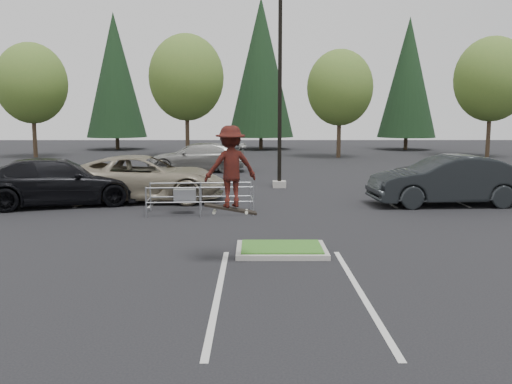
{
  "coord_description": "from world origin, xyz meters",
  "views": [
    {
      "loc": [
        -0.67,
        -12.93,
        3.34
      ],
      "look_at": [
        -0.62,
        1.5,
        1.28
      ],
      "focal_mm": 38.0,
      "sensor_mm": 36.0,
      "label": 1
    }
  ],
  "objects_px": {
    "conif_c": "(408,78)",
    "light_pole": "(280,88)",
    "decid_b": "(186,80)",
    "conif_b": "(261,68)",
    "decid_d": "(491,82)",
    "skateboarder": "(230,167)",
    "cart_corral": "(189,195)",
    "car_far_silver": "(197,157)",
    "decid_a": "(32,86)",
    "car_r_charc": "(447,180)",
    "car_l_tan": "(144,178)",
    "car_r_black": "(450,171)",
    "car_l_black": "(57,182)",
    "decid_c": "(340,90)",
    "conif_a": "(115,75)"
  },
  "relations": [
    {
      "from": "car_r_charc",
      "to": "car_far_silver",
      "type": "xyz_separation_m",
      "value": [
        -10.56,
        12.05,
        -0.08
      ]
    },
    {
      "from": "skateboarder",
      "to": "car_r_black",
      "type": "distance_m",
      "value": 15.02
    },
    {
      "from": "decid_d",
      "to": "skateboarder",
      "type": "distance_m",
      "value": 36.93
    },
    {
      "from": "skateboarder",
      "to": "car_r_black",
      "type": "height_order",
      "value": "skateboarder"
    },
    {
      "from": "skateboarder",
      "to": "car_far_silver",
      "type": "xyz_separation_m",
      "value": [
        -2.86,
        20.05,
        -1.35
      ]
    },
    {
      "from": "decid_a",
      "to": "car_l_tan",
      "type": "distance_m",
      "value": 25.92
    },
    {
      "from": "cart_corral",
      "to": "car_far_silver",
      "type": "height_order",
      "value": "car_far_silver"
    },
    {
      "from": "skateboarder",
      "to": "conif_c",
      "type": "bearing_deg",
      "value": -127.82
    },
    {
      "from": "car_l_tan",
      "to": "decid_d",
      "type": "bearing_deg",
      "value": -46.83
    },
    {
      "from": "decid_d",
      "to": "conif_b",
      "type": "distance_m",
      "value": 20.76
    },
    {
      "from": "decid_a",
      "to": "conif_b",
      "type": "distance_m",
      "value": 20.95
    },
    {
      "from": "car_r_black",
      "to": "car_l_black",
      "type": "bearing_deg",
      "value": -54.02
    },
    {
      "from": "conif_c",
      "to": "car_l_black",
      "type": "relative_size",
      "value": 2.06
    },
    {
      "from": "decid_b",
      "to": "car_l_black",
      "type": "height_order",
      "value": "decid_b"
    },
    {
      "from": "decid_a",
      "to": "car_far_silver",
      "type": "relative_size",
      "value": 1.52
    },
    {
      "from": "light_pole",
      "to": "skateboarder",
      "type": "relative_size",
      "value": 5.09
    },
    {
      "from": "decid_b",
      "to": "car_r_charc",
      "type": "bearing_deg",
      "value": -62.01
    },
    {
      "from": "conif_a",
      "to": "cart_corral",
      "type": "distance_m",
      "value": 37.01
    },
    {
      "from": "conif_a",
      "to": "car_l_tan",
      "type": "height_order",
      "value": "conif_a"
    },
    {
      "from": "light_pole",
      "to": "car_l_black",
      "type": "relative_size",
      "value": 1.67
    },
    {
      "from": "conif_b",
      "to": "car_far_silver",
      "type": "relative_size",
      "value": 2.48
    },
    {
      "from": "conif_a",
      "to": "light_pole",
      "type": "bearing_deg",
      "value": -62.62
    },
    {
      "from": "car_r_black",
      "to": "decid_b",
      "type": "bearing_deg",
      "value": -121.99
    },
    {
      "from": "conif_c",
      "to": "car_l_tan",
      "type": "distance_m",
      "value": 37.15
    },
    {
      "from": "decid_a",
      "to": "conif_b",
      "type": "relative_size",
      "value": 0.61
    },
    {
      "from": "light_pole",
      "to": "skateboarder",
      "type": "height_order",
      "value": "light_pole"
    },
    {
      "from": "conif_a",
      "to": "car_r_black",
      "type": "distance_m",
      "value": 37.09
    },
    {
      "from": "car_l_tan",
      "to": "car_l_black",
      "type": "relative_size",
      "value": 1.06
    },
    {
      "from": "decid_c",
      "to": "car_l_black",
      "type": "height_order",
      "value": "decid_c"
    },
    {
      "from": "decid_b",
      "to": "conif_a",
      "type": "bearing_deg",
      "value": 130.17
    },
    {
      "from": "conif_c",
      "to": "light_pole",
      "type": "bearing_deg",
      "value": -116.15
    },
    {
      "from": "conif_c",
      "to": "cart_corral",
      "type": "bearing_deg",
      "value": -116.3
    },
    {
      "from": "light_pole",
      "to": "decid_b",
      "type": "distance_m",
      "value": 19.7
    },
    {
      "from": "car_l_tan",
      "to": "car_r_black",
      "type": "height_order",
      "value": "car_l_tan"
    },
    {
      "from": "decid_b",
      "to": "car_far_silver",
      "type": "bearing_deg",
      "value": -80.34
    },
    {
      "from": "decid_c",
      "to": "car_l_black",
      "type": "distance_m",
      "value": 27.13
    },
    {
      "from": "decid_c",
      "to": "conif_b",
      "type": "bearing_deg",
      "value": 119.32
    },
    {
      "from": "decid_c",
      "to": "conif_b",
      "type": "xyz_separation_m",
      "value": [
        -5.99,
        10.67,
        2.59
      ]
    },
    {
      "from": "decid_c",
      "to": "car_l_tan",
      "type": "relative_size",
      "value": 1.31
    },
    {
      "from": "car_r_black",
      "to": "decid_d",
      "type": "bearing_deg",
      "value": 175.56
    },
    {
      "from": "light_pole",
      "to": "decid_c",
      "type": "distance_m",
      "value": 18.67
    },
    {
      "from": "decid_b",
      "to": "conif_b",
      "type": "bearing_deg",
      "value": 58.91
    },
    {
      "from": "car_l_black",
      "to": "car_far_silver",
      "type": "xyz_separation_m",
      "value": [
        3.94,
        12.05,
        -0.03
      ]
    },
    {
      "from": "decid_d",
      "to": "car_r_black",
      "type": "xyz_separation_m",
      "value": [
        -9.99,
        -19.54,
        -5.04
      ]
    },
    {
      "from": "car_r_black",
      "to": "cart_corral",
      "type": "bearing_deg",
      "value": -40.59
    },
    {
      "from": "conif_a",
      "to": "car_l_black",
      "type": "relative_size",
      "value": 2.15
    },
    {
      "from": "light_pole",
      "to": "decid_c",
      "type": "bearing_deg",
      "value": 72.89
    },
    {
      "from": "decid_a",
      "to": "cart_corral",
      "type": "xyz_separation_m",
      "value": [
        15.1,
        -24.74,
        -4.95
      ]
    },
    {
      "from": "decid_b",
      "to": "car_far_silver",
      "type": "relative_size",
      "value": 1.65
    },
    {
      "from": "decid_c",
      "to": "car_far_silver",
      "type": "bearing_deg",
      "value": -132.98
    }
  ]
}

